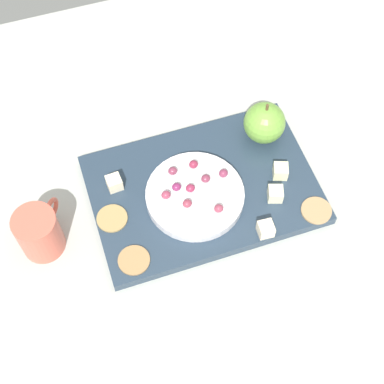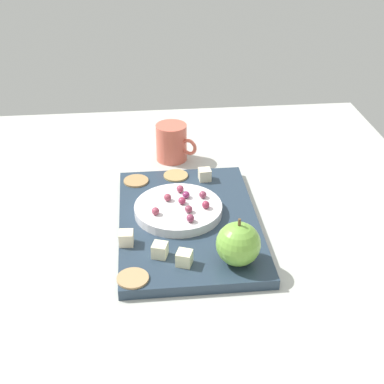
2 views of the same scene
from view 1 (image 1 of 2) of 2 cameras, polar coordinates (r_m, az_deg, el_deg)
The scene contains 22 objects.
table at distance 105.74cm, azimuth 1.62°, elevation -0.52°, with size 120.96×107.40×4.72cm, color #B3B6AE.
platter at distance 102.42cm, azimuth 1.19°, elevation 0.03°, with size 39.31×26.46×1.99cm, color #28394A.
serving_dish at distance 99.78cm, azimuth 0.29°, elevation -0.36°, with size 17.08×17.08×1.82cm, color white.
apple_whole at distance 105.70cm, azimuth 7.16°, elevation 6.79°, with size 7.61×7.61×7.61cm, color #72AC3E.
apple_stem at distance 102.26cm, azimuth 7.43°, elevation 8.28°, with size 0.50×0.50×1.20cm, color brown.
cheese_cube_0 at distance 103.17cm, azimuth 8.72°, elevation 2.05°, with size 2.51×2.51×2.51cm, color #F7F2BD.
cheese_cube_1 at distance 101.62cm, azimuth -7.67°, elevation 0.91°, with size 2.51×2.51×2.51cm, color #F6E7C2.
cheese_cube_2 at distance 100.60cm, azimuth 8.22°, elevation -0.18°, with size 2.51×2.51×2.51cm, color #F1EDC0.
cheese_cube_3 at distance 97.10cm, azimuth 7.28°, elevation -3.65°, with size 2.51×2.51×2.51cm, color #F9E7C1.
cracker_0 at distance 95.54cm, azimuth -5.75°, elevation -6.71°, with size 5.30×5.30×0.40cm, color #AA8252.
cracker_1 at distance 99.37cm, azimuth -7.89°, elevation -2.59°, with size 5.30×5.30×0.40cm, color tan.
cracker_2 at distance 101.44cm, azimuth 12.17°, elevation -1.79°, with size 5.30×5.30×0.40cm, color tan.
grape_0 at distance 97.17cm, azimuth -0.47°, elevation -1.14°, with size 1.61×1.45×1.39cm, color #93384B.
grape_1 at distance 101.21cm, azimuth 0.15°, elevation 2.75°, with size 1.61×1.45×1.48cm, color #912A44.
grape_2 at distance 100.59cm, azimuth -1.92°, elevation 2.10°, with size 1.61×1.45×1.35cm, color #82364E.
grape_3 at distance 100.13cm, azimuth 3.20°, elevation 1.66°, with size 1.61×1.45×1.48cm, color #853350.
grape_4 at distance 96.80cm, azimuth 2.65°, elevation -1.62°, with size 1.61×1.45×1.41cm, color #973C51.
grape_5 at distance 99.07cm, azimuth -1.60°, elevation 0.68°, with size 1.61×1.45×1.30cm, color #832858.
grape_6 at distance 98.05cm, azimuth -2.58°, elevation -0.29°, with size 1.61×1.45×1.47cm, color #9A3A52.
grape_7 at distance 98.71cm, azimuth -0.16°, elevation 0.38°, with size 1.61×1.45×1.32cm, color #952B4A.
grape_8 at distance 99.78cm, azimuth 1.34°, elevation 1.38°, with size 1.61×1.45×1.33cm, color #82354C.
cup at distance 98.02cm, azimuth -14.83°, elevation -3.87°, with size 8.01×9.30×8.77cm.
Camera 1 is at (-19.54, -49.08, 93.95)cm, focal length 54.07 mm.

